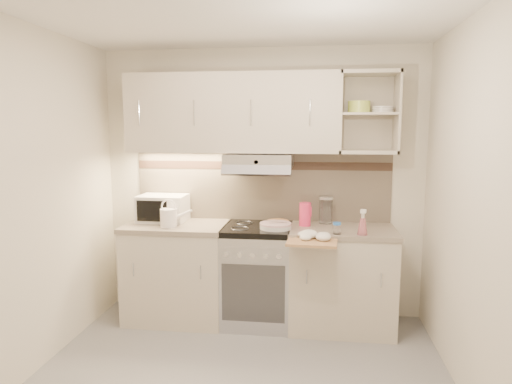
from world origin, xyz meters
TOP-DOWN VIEW (x-y plane):
  - room_shell at (0.00, 0.37)m, footprint 3.04×2.84m
  - base_cabinet_left at (-0.75, 1.10)m, footprint 0.90×0.60m
  - worktop_left at (-0.75, 1.10)m, footprint 0.92×0.62m
  - base_cabinet_right at (0.75, 1.10)m, footprint 0.90×0.60m
  - worktop_right at (0.75, 1.10)m, footprint 0.92×0.62m
  - electric_range at (0.00, 1.10)m, footprint 0.60×0.60m
  - microwave at (-0.91, 1.21)m, footprint 0.44×0.33m
  - watering_can at (-0.77, 0.98)m, footprint 0.29×0.15m
  - plate_stack at (0.17, 1.02)m, footprint 0.28×0.28m
  - bread_loaf at (0.18, 1.13)m, footprint 0.20×0.20m
  - pink_pitcher at (0.42, 1.18)m, footprint 0.11×0.10m
  - glass_jar at (0.61, 1.30)m, footprint 0.13×0.13m
  - spice_jar at (0.69, 0.88)m, footprint 0.07×0.07m
  - spray_bottle at (0.90, 0.88)m, footprint 0.09×0.09m
  - cutting_board at (0.49, 0.73)m, footprint 0.42×0.38m
  - dish_towel at (0.51, 0.73)m, footprint 0.31×0.28m

SIDE VIEW (x-z plane):
  - base_cabinet_left at x=-0.75m, z-range 0.00..0.86m
  - base_cabinet_right at x=0.75m, z-range 0.00..0.86m
  - electric_range at x=0.00m, z-range 0.00..0.90m
  - cutting_board at x=0.49m, z-range 0.86..0.88m
  - worktop_left at x=-0.75m, z-range 0.86..0.90m
  - worktop_right at x=0.75m, z-range 0.86..0.90m
  - dish_towel at x=0.51m, z-range 0.88..0.95m
  - bread_loaf at x=0.18m, z-range 0.90..0.95m
  - plate_stack at x=0.17m, z-range 0.90..0.96m
  - spice_jar at x=0.69m, z-range 0.90..1.00m
  - watering_can at x=-0.77m, z-range 0.86..1.11m
  - spray_bottle at x=0.90m, z-range 0.88..1.10m
  - pink_pitcher at x=0.42m, z-range 0.90..1.11m
  - microwave at x=-0.91m, z-range 0.90..1.15m
  - glass_jar at x=0.61m, z-range 0.90..1.15m
  - room_shell at x=0.00m, z-range 0.37..2.89m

